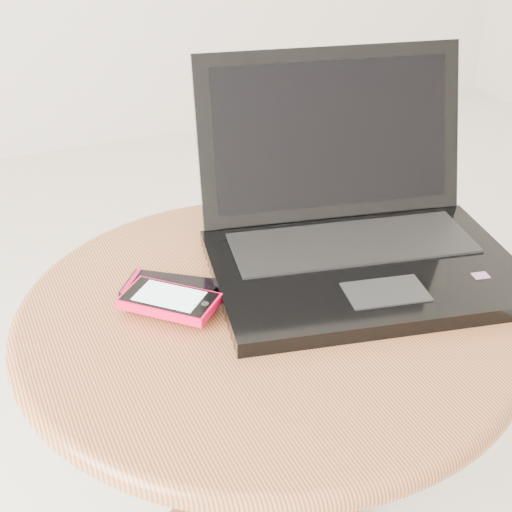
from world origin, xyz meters
name	(u,v)px	position (x,y,z in m)	size (l,w,h in m)	color
table	(267,373)	(0.03, 0.05, 0.40)	(0.64, 0.64, 0.50)	#533216
laptop	(355,228)	(0.19, 0.11, 0.55)	(0.46, 0.42, 0.26)	black
phone_black	(170,289)	(-0.07, 0.13, 0.51)	(0.13, 0.12, 0.01)	black
phone_pink	(170,300)	(-0.08, 0.08, 0.52)	(0.12, 0.13, 0.01)	red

